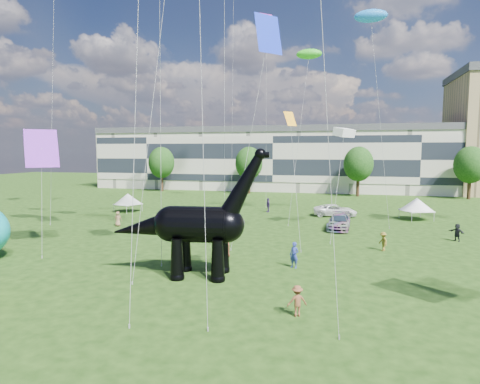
# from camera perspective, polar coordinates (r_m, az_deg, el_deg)

# --- Properties ---
(ground) EXTENTS (220.00, 220.00, 0.00)m
(ground) POSITION_cam_1_polar(r_m,az_deg,el_deg) (23.36, 1.66, -14.45)
(ground) COLOR #16330C
(ground) RESTS_ON ground
(terrace_row) EXTENTS (78.00, 11.00, 12.00)m
(terrace_row) POSITION_cam_1_polar(r_m,az_deg,el_deg) (84.39, 5.28, 4.40)
(terrace_row) COLOR beige
(terrace_row) RESTS_ON ground
(tree_far_left) EXTENTS (5.20, 5.20, 9.44)m
(tree_far_left) POSITION_cam_1_polar(r_m,az_deg,el_deg) (82.09, -11.11, 4.48)
(tree_far_left) COLOR #382314
(tree_far_left) RESTS_ON ground
(tree_mid_left) EXTENTS (5.20, 5.20, 9.44)m
(tree_mid_left) POSITION_cam_1_polar(r_m,az_deg,el_deg) (76.27, 1.28, 4.49)
(tree_mid_left) COLOR #382314
(tree_mid_left) RESTS_ON ground
(tree_mid_right) EXTENTS (5.20, 5.20, 9.44)m
(tree_mid_right) POSITION_cam_1_polar(r_m,az_deg,el_deg) (74.52, 16.51, 4.22)
(tree_mid_right) COLOR #382314
(tree_mid_right) RESTS_ON ground
(tree_far_right) EXTENTS (5.20, 5.20, 9.44)m
(tree_far_right) POSITION_cam_1_polar(r_m,az_deg,el_deg) (77.45, 29.96, 3.73)
(tree_far_right) COLOR #382314
(tree_far_right) RESTS_ON ground
(dinosaur_sculpture) EXTENTS (10.56, 3.19, 8.60)m
(dinosaur_sculpture) POSITION_cam_1_polar(r_m,az_deg,el_deg) (26.18, -6.66, -4.88)
(dinosaur_sculpture) COLOR black
(dinosaur_sculpture) RESTS_ON ground
(car_silver) EXTENTS (3.80, 4.90, 1.56)m
(car_silver) POSITION_cam_1_polar(r_m,az_deg,el_deg) (47.71, -7.58, -3.03)
(car_silver) COLOR silver
(car_silver) RESTS_ON ground
(car_grey) EXTENTS (4.93, 3.35, 1.54)m
(car_grey) POSITION_cam_1_polar(r_m,az_deg,el_deg) (43.37, -2.54, -3.89)
(car_grey) COLOR gray
(car_grey) RESTS_ON ground
(car_white) EXTENTS (5.44, 2.79, 1.47)m
(car_white) POSITION_cam_1_polar(r_m,az_deg,el_deg) (51.31, 13.37, -2.56)
(car_white) COLOR white
(car_white) RESTS_ON ground
(car_dark) EXTENTS (2.52, 5.47, 1.55)m
(car_dark) POSITION_cam_1_polar(r_m,az_deg,el_deg) (42.95, 13.89, -4.15)
(car_dark) COLOR #595960
(car_dark) RESTS_ON ground
(gazebo_near) EXTENTS (4.85, 4.85, 2.61)m
(gazebo_near) POSITION_cam_1_polar(r_m,az_deg,el_deg) (51.72, 23.82, -1.62)
(gazebo_near) COLOR white
(gazebo_near) RESTS_ON ground
(gazebo_left) EXTENTS (4.56, 4.56, 2.45)m
(gazebo_left) POSITION_cam_1_polar(r_m,az_deg,el_deg) (55.60, -15.66, -0.96)
(gazebo_left) COLOR silver
(gazebo_left) RESTS_ON ground
(visitors) EXTENTS (34.69, 34.14, 1.87)m
(visitors) POSITION_cam_1_polar(r_m,az_deg,el_deg) (36.93, 5.90, -5.51)
(visitors) COLOR black
(visitors) RESTS_ON ground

